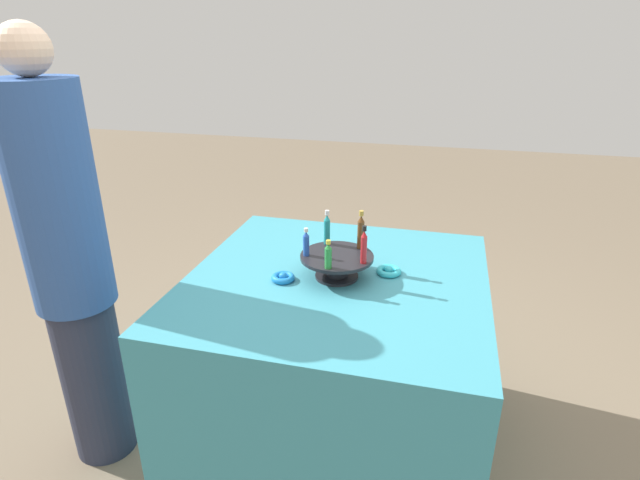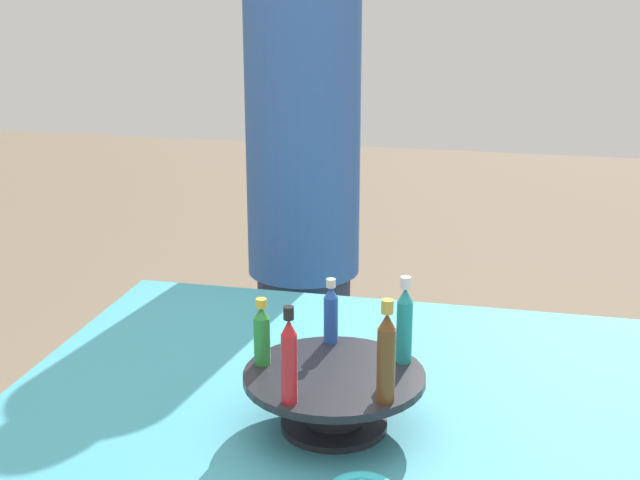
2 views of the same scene
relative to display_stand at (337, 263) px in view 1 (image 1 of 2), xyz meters
The scene contains 11 objects.
ground_plane 0.83m from the display_stand, ahead, with size 12.00×12.00×0.00m, color #756651.
party_table 0.44m from the display_stand, ahead, with size 1.08×1.08×0.77m.
display_stand is the anchor object (origin of this frame).
bottle_green 0.13m from the display_stand, behind, with size 0.02×0.02×0.10m.
bottle_red 0.14m from the display_stand, 111.23° to the right, with size 0.02×0.02×0.14m.
bottle_brown 0.15m from the display_stand, 39.23° to the right, with size 0.03×0.03×0.15m.
bottle_teal 0.14m from the display_stand, 32.77° to the left, with size 0.02×0.02×0.13m.
bottle_blue 0.14m from the display_stand, 104.77° to the left, with size 0.02×0.02×0.10m.
ribbon_bow_teal 0.20m from the display_stand, 67.72° to the right, with size 0.09×0.09×0.03m.
ribbon_bow_blue 0.20m from the display_stand, 112.28° to the left, with size 0.09×0.09×0.03m.
person_figure 0.95m from the display_stand, 106.56° to the left, with size 0.28×0.28×1.64m.
Camera 1 is at (-1.60, -0.35, 1.60)m, focal length 28.00 mm.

